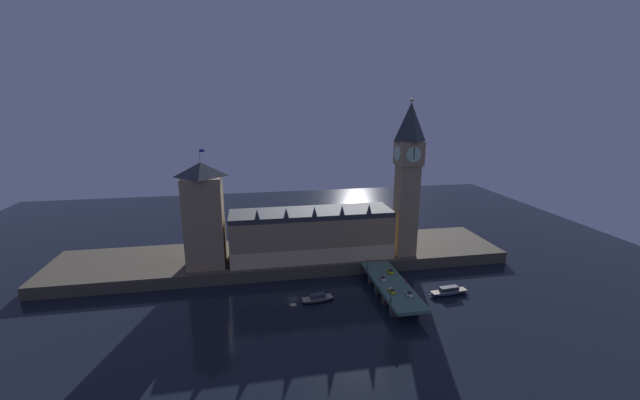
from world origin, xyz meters
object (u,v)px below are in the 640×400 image
(pedestrian_mid_walk, at_px, (406,281))
(car_southbound_trail, at_px, (390,272))
(clock_tower, at_px, (408,175))
(boat_downstream, at_px, (449,292))
(victoria_tower, at_px, (204,215))
(boat_upstream, at_px, (317,299))
(street_lamp_near, at_px, (391,293))
(pedestrian_far_rail, at_px, (368,267))
(car_northbound_lead, at_px, (383,279))
(street_lamp_far, at_px, (368,262))
(car_northbound_trail, at_px, (392,291))
(pedestrian_near_rail, at_px, (391,299))
(car_southbound_lead, at_px, (409,294))

(pedestrian_mid_walk, bearing_deg, car_southbound_trail, 104.84)
(clock_tower, distance_m, boat_downstream, 56.04)
(victoria_tower, relative_size, boat_upstream, 3.69)
(street_lamp_near, relative_size, boat_upstream, 0.42)
(victoria_tower, distance_m, pedestrian_far_rail, 77.52)
(car_northbound_lead, bearing_deg, car_southbound_trail, 46.83)
(car_northbound_lead, xyz_separation_m, street_lamp_far, (-3.26, 11.09, 3.33))
(clock_tower, height_order, victoria_tower, clock_tower)
(car_northbound_trail, relative_size, pedestrian_far_rail, 2.60)
(street_lamp_near, relative_size, boat_downstream, 0.33)
(clock_tower, relative_size, pedestrian_far_rail, 45.91)
(pedestrian_far_rail, height_order, street_lamp_far, street_lamp_far)
(boat_downstream, bearing_deg, street_lamp_far, 150.31)
(car_northbound_trail, bearing_deg, clock_tower, 62.11)
(street_lamp_near, bearing_deg, boat_downstream, 21.50)
(clock_tower, relative_size, car_southbound_trail, 19.19)
(pedestrian_near_rail, bearing_deg, street_lamp_far, 90.79)
(victoria_tower, height_order, street_lamp_near, victoria_tower)
(boat_downstream, bearing_deg, pedestrian_far_rail, 148.75)
(car_northbound_trail, bearing_deg, street_lamp_far, 98.35)
(car_northbound_trail, distance_m, car_southbound_lead, 6.82)
(car_southbound_lead, relative_size, street_lamp_near, 0.67)
(pedestrian_far_rail, height_order, boat_upstream, pedestrian_far_rail)
(car_southbound_trail, bearing_deg, car_northbound_trail, -108.39)
(pedestrian_near_rail, height_order, street_lamp_far, street_lamp_far)
(car_northbound_lead, distance_m, boat_downstream, 28.51)
(car_northbound_trail, xyz_separation_m, pedestrian_far_rail, (-2.86, 23.06, 0.25))
(car_northbound_lead, relative_size, pedestrian_near_rail, 2.36)
(pedestrian_near_rail, bearing_deg, car_northbound_lead, 80.90)
(car_northbound_trail, distance_m, pedestrian_mid_walk, 10.70)
(car_northbound_lead, height_order, boat_downstream, car_northbound_lead)
(car_northbound_lead, height_order, pedestrian_far_rail, pedestrian_far_rail)
(pedestrian_mid_walk, bearing_deg, street_lamp_near, -130.90)
(car_southbound_lead, xyz_separation_m, street_lamp_far, (-8.97, 25.90, 3.33))
(clock_tower, relative_size, boat_upstream, 5.14)
(car_northbound_lead, bearing_deg, street_lamp_near, -100.06)
(clock_tower, bearing_deg, pedestrian_far_rail, -146.18)
(street_lamp_far, bearing_deg, boat_upstream, -152.52)
(car_northbound_trail, xyz_separation_m, pedestrian_mid_walk, (8.57, 6.40, 0.36))
(car_southbound_trail, relative_size, pedestrian_far_rail, 2.39)
(boat_downstream, bearing_deg, boat_upstream, 175.48)
(car_southbound_lead, relative_size, boat_downstream, 0.22)
(car_southbound_lead, distance_m, pedestrian_far_rail, 28.12)
(victoria_tower, relative_size, street_lamp_far, 8.43)
(pedestrian_mid_walk, height_order, street_lamp_far, street_lamp_far)
(car_southbound_lead, height_order, street_lamp_near, street_lamp_near)
(clock_tower, xyz_separation_m, pedestrian_mid_walk, (-11.91, -32.30, -38.43))
(clock_tower, xyz_separation_m, street_lamp_far, (-23.73, -16.51, -35.40))
(car_southbound_lead, relative_size, pedestrian_near_rail, 2.41)
(pedestrian_far_rail, bearing_deg, car_northbound_trail, -82.94)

